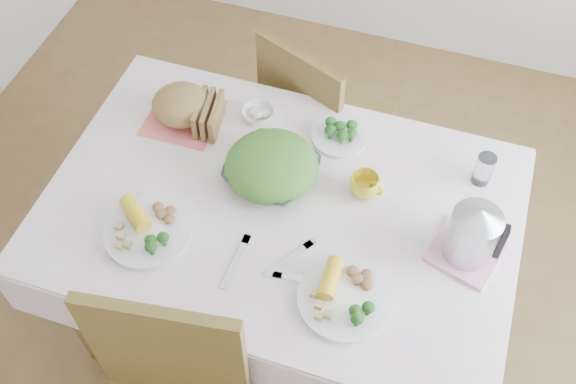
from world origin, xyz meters
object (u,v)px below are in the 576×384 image
(chair_far, at_px, (327,113))
(dinner_plate_left, at_px, (148,232))
(dinner_plate_right, at_px, (345,299))
(salad_bowl, at_px, (272,171))
(dining_table, at_px, (281,267))
(electric_kettle, at_px, (474,231))
(yellow_mug, at_px, (364,185))

(chair_far, distance_m, dinner_plate_left, 1.04)
(chair_far, xyz_separation_m, dinner_plate_right, (0.32, -0.97, 0.31))
(salad_bowl, height_order, dinner_plate_right, salad_bowl)
(dining_table, distance_m, chair_far, 0.71)
(salad_bowl, xyz_separation_m, dinner_plate_right, (0.35, -0.36, -0.02))
(dining_table, bearing_deg, dinner_plate_left, -147.00)
(dinner_plate_left, height_order, electric_kettle, electric_kettle)
(chair_far, xyz_separation_m, dinner_plate_left, (-0.32, -0.94, 0.31))
(dining_table, relative_size, chair_far, 1.53)
(dining_table, xyz_separation_m, dinner_plate_left, (-0.35, -0.23, 0.40))
(salad_bowl, xyz_separation_m, electric_kettle, (0.65, -0.09, 0.09))
(yellow_mug, xyz_separation_m, electric_kettle, (0.35, -0.13, 0.08))
(salad_bowl, bearing_deg, dinner_plate_left, -131.58)
(dining_table, bearing_deg, dinner_plate_right, -42.40)
(dinner_plate_left, distance_m, dinner_plate_right, 0.64)
(chair_far, bearing_deg, dinner_plate_left, 93.89)
(dinner_plate_left, distance_m, yellow_mug, 0.70)
(chair_far, bearing_deg, yellow_mug, 138.32)
(chair_far, relative_size, electric_kettle, 4.35)
(dinner_plate_right, relative_size, electric_kettle, 1.33)
(dinner_plate_left, bearing_deg, salad_bowl, 48.42)
(dinner_plate_right, height_order, yellow_mug, yellow_mug)
(dinner_plate_right, bearing_deg, dining_table, 137.60)
(yellow_mug, bearing_deg, dining_table, -150.26)
(dining_table, distance_m, dinner_plate_right, 0.55)
(dinner_plate_right, bearing_deg, salad_bowl, 134.06)
(dining_table, height_order, dinner_plate_left, dinner_plate_left)
(salad_bowl, height_order, electric_kettle, electric_kettle)
(dinner_plate_left, bearing_deg, yellow_mug, 31.71)
(yellow_mug, height_order, electric_kettle, electric_kettle)
(salad_bowl, xyz_separation_m, dinner_plate_left, (-0.29, -0.33, -0.02))
(dining_table, height_order, yellow_mug, yellow_mug)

